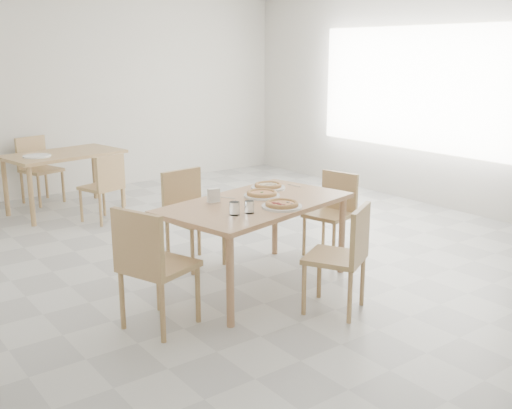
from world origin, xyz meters
TOP-DOWN VIEW (x-y plane):
  - room at (2.98, 0.30)m, footprint 7.28×7.00m
  - main_table at (-0.56, -0.95)m, footprint 1.79×1.25m
  - chair_south at (-0.35, -1.80)m, footprint 0.57×0.57m
  - chair_north at (-0.71, -0.11)m, footprint 0.49×0.49m
  - chair_west at (-1.68, -1.19)m, footprint 0.58×0.58m
  - chair_east at (0.58, -0.73)m, footprint 0.48×0.48m
  - plate_margherita at (-0.41, -0.84)m, footprint 0.31×0.31m
  - plate_mushroom at (-0.17, -0.62)m, footprint 0.32×0.32m
  - plate_pepperoni at (-0.51, -1.24)m, footprint 0.33×0.33m
  - pizza_margherita at (-0.41, -0.84)m, footprint 0.28×0.28m
  - pizza_mushroom at (-0.17, -0.62)m, footprint 0.28×0.28m
  - pizza_pepperoni at (-0.51, -1.24)m, footprint 0.30×0.30m
  - tumbler_a at (-0.82, -1.21)m, footprint 0.07×0.07m
  - tumbler_b at (-0.95, -1.19)m, footprint 0.08×0.08m
  - napkin_holder at (-0.88, -0.78)m, footprint 0.12×0.07m
  - fork_a at (-0.69, -0.69)m, footprint 0.10×0.16m
  - fork_b at (0.09, -0.69)m, footprint 0.03×0.17m
  - second_table at (-0.98, 2.48)m, footprint 1.50×1.02m
  - chair_back_s at (-0.78, 1.69)m, footprint 0.50×0.50m
  - chair_back_n at (-1.10, 3.17)m, footprint 0.54×0.54m
  - plate_empty at (-1.33, 2.38)m, footprint 0.32×0.32m

SIDE VIEW (x-z plane):
  - chair_back_s at x=-0.78m, z-range 0.07..0.88m
  - chair_east at x=0.58m, z-range 0.07..0.88m
  - chair_south at x=-0.35m, z-range 0.07..0.92m
  - chair_back_n at x=-1.10m, z-range 0.07..0.95m
  - chair_north at x=-0.71m, z-range 0.07..0.97m
  - chair_west at x=-1.68m, z-range 0.07..1.00m
  - second_table at x=-0.98m, z-range 0.28..1.03m
  - main_table at x=-0.56m, z-range 0.30..1.05m
  - fork_a at x=-0.69m, z-range 0.75..0.76m
  - fork_b at x=0.09m, z-range 0.75..0.76m
  - plate_margherita at x=-0.41m, z-range 0.75..0.77m
  - plate_mushroom at x=-0.17m, z-range 0.75..0.77m
  - plate_pepperoni at x=-0.51m, z-range 0.75..0.77m
  - plate_empty at x=-1.33m, z-range 0.75..0.77m
  - pizza_margherita at x=-0.41m, z-range 0.76..0.80m
  - pizza_mushroom at x=-0.17m, z-range 0.76..0.80m
  - pizza_pepperoni at x=-0.51m, z-range 0.77..0.80m
  - tumbler_a at x=-0.82m, z-range 0.75..0.85m
  - tumbler_b at x=-0.95m, z-range 0.75..0.85m
  - napkin_holder at x=-0.88m, z-range 0.75..0.87m
  - room at x=2.98m, z-range -2.00..5.00m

